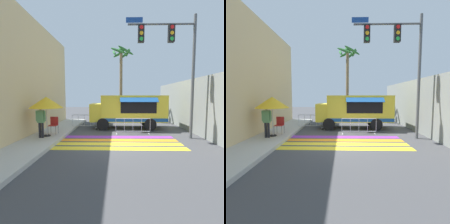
{
  "view_description": "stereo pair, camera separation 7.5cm",
  "coord_description": "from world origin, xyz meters",
  "views": [
    {
      "loc": [
        -0.09,
        -8.73,
        2.37
      ],
      "look_at": [
        -0.35,
        2.74,
        1.34
      ],
      "focal_mm": 28.0,
      "sensor_mm": 36.0,
      "label": 1
    },
    {
      "loc": [
        -0.01,
        -8.72,
        2.37
      ],
      "look_at": [
        -0.35,
        2.74,
        1.34
      ],
      "focal_mm": 28.0,
      "sensor_mm": 36.0,
      "label": 2
    }
  ],
  "objects": [
    {
      "name": "ground_plane",
      "position": [
        0.0,
        0.0,
        0.0
      ],
      "size": [
        60.0,
        60.0,
        0.0
      ],
      "primitive_type": "plane",
      "color": "#424244"
    },
    {
      "name": "sidewalk_left",
      "position": [
        -5.22,
        0.0,
        0.09
      ],
      "size": [
        4.4,
        16.0,
        0.17
      ],
      "color": "#B7B5AD",
      "rests_on": "ground_plane"
    },
    {
      "name": "building_left_facade",
      "position": [
        -5.08,
        0.0,
        3.49
      ],
      "size": [
        0.25,
        16.0,
        6.98
      ],
      "color": "#DBBC84",
      "rests_on": "ground_plane"
    },
    {
      "name": "concrete_wall_right",
      "position": [
        4.98,
        3.0,
        1.76
      ],
      "size": [
        0.2,
        16.0,
        3.51
      ],
      "color": "gray",
      "rests_on": "ground_plane"
    },
    {
      "name": "crosswalk_painted",
      "position": [
        0.0,
        0.18,
        0.0
      ],
      "size": [
        6.4,
        2.84,
        0.01
      ],
      "color": "yellow",
      "rests_on": "ground_plane"
    },
    {
      "name": "food_truck",
      "position": [
        0.76,
        4.26,
        1.42
      ],
      "size": [
        5.44,
        2.62,
        2.44
      ],
      "color": "yellow",
      "rests_on": "ground_plane"
    },
    {
      "name": "traffic_signal_pole",
      "position": [
        3.01,
        1.08,
        4.75
      ],
      "size": [
        3.79,
        0.29,
        6.74
      ],
      "color": "#515456",
      "rests_on": "ground_plane"
    },
    {
      "name": "patio_umbrella",
      "position": [
        -3.9,
        0.71,
        2.04
      ],
      "size": [
        1.82,
        1.82,
        2.18
      ],
      "color": "black",
      "rests_on": "sidewalk_left"
    },
    {
      "name": "folding_chair",
      "position": [
        -3.76,
        1.36,
        0.77
      ],
      "size": [
        0.47,
        0.47,
        1.0
      ],
      "rotation": [
        0.0,
        0.0,
        0.35
      ],
      "color": "#4C4C51",
      "rests_on": "sidewalk_left"
    },
    {
      "name": "vendor_person",
      "position": [
        -4.07,
        0.34,
        1.16
      ],
      "size": [
        0.53,
        0.23,
        1.72
      ],
      "rotation": [
        0.0,
        0.0,
        -0.17
      ],
      "color": "black",
      "rests_on": "sidewalk_left"
    },
    {
      "name": "barricade_front",
      "position": [
        0.98,
        2.12,
        0.5
      ],
      "size": [
        2.17,
        0.44,
        1.01
      ],
      "color": "#B7BABF",
      "rests_on": "ground_plane"
    },
    {
      "name": "barricade_side",
      "position": [
        -2.46,
        4.15,
        0.49
      ],
      "size": [
        1.84,
        0.44,
        1.01
      ],
      "color": "#B7BABF",
      "rests_on": "ground_plane"
    },
    {
      "name": "palm_tree",
      "position": [
        0.42,
        8.6,
        5.21
      ],
      "size": [
        2.31,
        2.34,
        7.11
      ],
      "color": "#7A664C",
      "rests_on": "ground_plane"
    }
  ]
}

